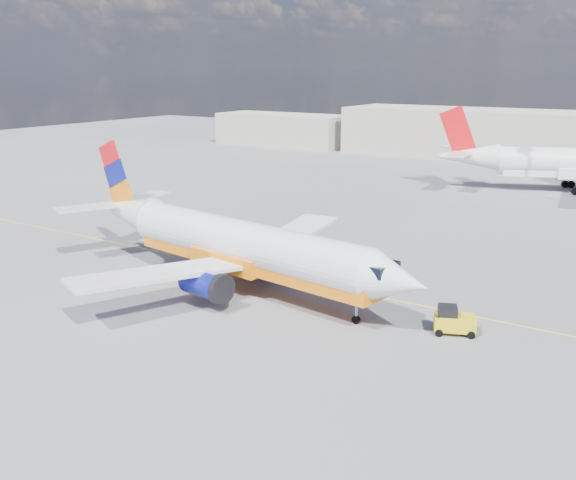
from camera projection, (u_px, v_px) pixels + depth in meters
The scene contains 7 objects.
ground at pixel (257, 288), 44.54m from camera, with size 240.00×240.00×0.00m, color #5B5B60.
taxi_line at pixel (281, 277), 46.98m from camera, with size 70.00×0.15×0.01m, color yellow.
terminal_main at pixel (557, 138), 101.74m from camera, with size 70.00×14.00×8.00m, color beige.
terminal_annex at pixel (283, 130), 125.72m from camera, with size 26.00×10.00×6.00m, color beige.
main_jet at pixel (236, 244), 43.99m from camera, with size 30.70×23.99×9.28m.
gse_tug at pixel (453, 321), 36.81m from camera, with size 2.62×2.19×1.65m.
traffic_cone at pixel (198, 288), 43.73m from camera, with size 0.42×0.42×0.58m.
Camera 1 is at (24.64, -34.24, 14.86)m, focal length 40.00 mm.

